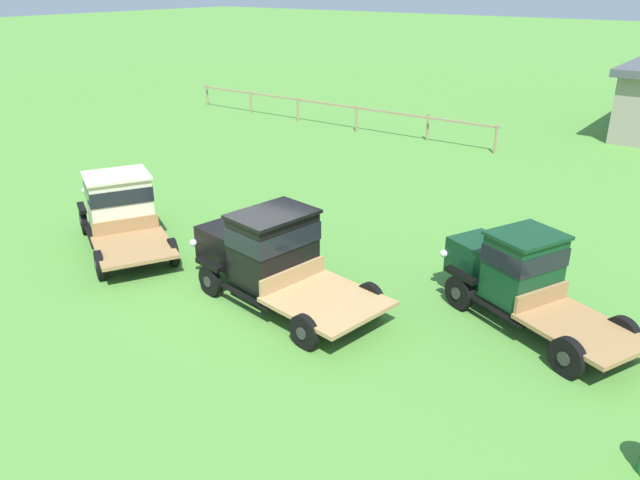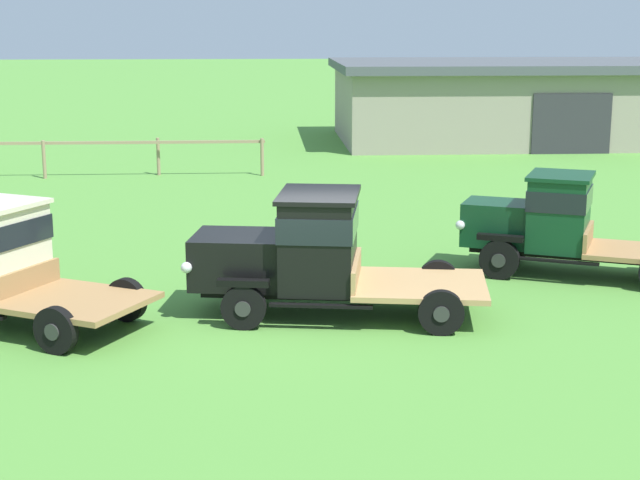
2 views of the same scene
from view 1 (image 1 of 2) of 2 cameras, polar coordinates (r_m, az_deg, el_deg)
ground_plane at (r=15.59m, az=-6.42°, el=-5.43°), size 240.00×240.00×0.00m
paddock_fence at (r=33.75m, az=0.77°, el=11.96°), size 18.95×0.64×1.30m
vintage_truck_foreground_near at (r=19.48m, az=-17.93°, el=3.12°), size 5.73×4.16×2.15m
vintage_truck_second_in_line at (r=15.29m, az=-4.77°, el=-1.06°), size 5.63×2.94×2.25m
vintage_truck_midrow_center at (r=14.96m, az=17.63°, el=-2.95°), size 5.17×3.43×2.14m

